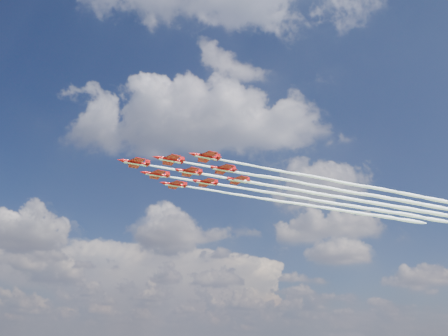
% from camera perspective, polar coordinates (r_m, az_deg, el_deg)
% --- Properties ---
extents(jet_lead, '(115.82, 70.91, 2.57)m').
position_cam_1_polar(jet_lead, '(165.59, 10.22, -2.98)').
color(jet_lead, '#AB090A').
extents(jet_row2_port, '(115.82, 70.91, 2.57)m').
position_cam_1_polar(jet_row2_port, '(165.73, 14.19, -2.66)').
color(jet_row2_port, '#AB090A').
extents(jet_row2_starb, '(115.82, 70.91, 2.57)m').
position_cam_1_polar(jet_row2_starb, '(176.15, 11.31, -4.05)').
color(jet_row2_starb, '#AB090A').
extents(jet_row3_port, '(115.82, 70.91, 2.57)m').
position_cam_1_polar(jet_row3_port, '(166.66, 18.13, -2.34)').
color(jet_row3_port, '#AB090A').
extents(jet_row3_centre, '(115.82, 70.91, 2.57)m').
position_cam_1_polar(jet_row3_centre, '(176.46, 15.05, -3.75)').
color(jet_row3_centre, '#AB090A').
extents(jet_row3_starb, '(115.82, 70.91, 2.57)m').
position_cam_1_polar(jet_row3_starb, '(186.82, 12.28, -5.00)').
color(jet_row3_starb, '#AB090A').
extents(jet_row4_port, '(115.82, 70.91, 2.57)m').
position_cam_1_polar(jet_row4_port, '(177.53, 18.75, -3.43)').
color(jet_row4_port, '#AB090A').
extents(jet_row4_starb, '(115.82, 70.91, 2.57)m').
position_cam_1_polar(jet_row4_starb, '(187.29, 15.80, -4.71)').
color(jet_row4_starb, '#AB090A').
extents(jet_tail, '(115.82, 70.91, 2.57)m').
position_cam_1_polar(jet_tail, '(188.47, 19.29, -4.40)').
color(jet_tail, '#AB090A').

